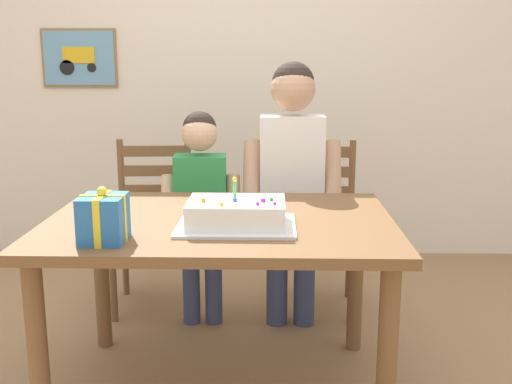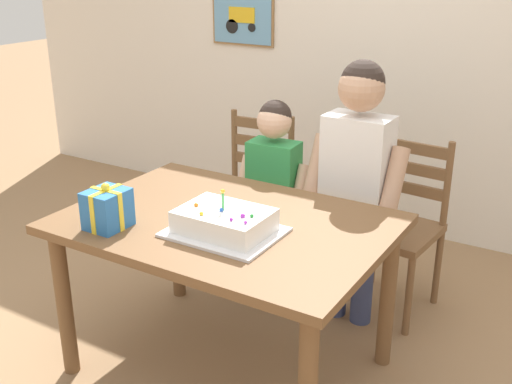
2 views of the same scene
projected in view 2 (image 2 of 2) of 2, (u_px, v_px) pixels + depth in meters
The scene contains 9 objects.
ground_plane at pixel (229, 365), 2.90m from camera, with size 20.00×20.00×0.00m, color #997551.
back_wall at pixel (392, 36), 3.97m from camera, with size 6.40×0.11×2.60m.
dining_table at pixel (227, 240), 2.66m from camera, with size 1.36×0.96×0.74m.
birthday_cake at pixel (225, 223), 2.48m from camera, with size 0.44×0.34×0.19m.
gift_box_red_large at pixel (107, 209), 2.53m from camera, with size 0.15×0.17×0.20m.
chair_left at pixel (251, 193), 3.69m from camera, with size 0.45×0.45×0.92m.
chair_right at pixel (397, 225), 3.25m from camera, with size 0.46×0.46×0.92m.
child_older at pixel (356, 170), 2.99m from camera, with size 0.49×0.28×1.35m.
child_younger at pixel (273, 182), 3.27m from camera, with size 0.41×0.24×1.11m.
Camera 2 is at (1.36, -1.99, 1.80)m, focal length 43.55 mm.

